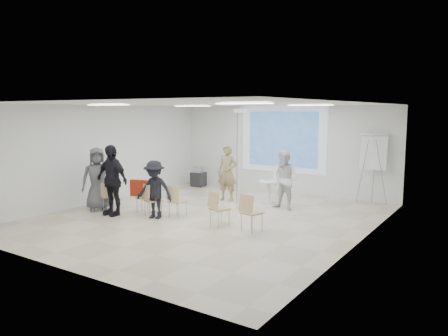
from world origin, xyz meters
The scene contains 30 objects.
floor centered at (0.00, 0.00, -0.05)m, with size 8.00×9.00×0.10m, color beige.
ceiling centered at (0.00, 0.00, 3.05)m, with size 8.00×9.00×0.10m, color white.
wall_back centered at (0.00, 4.55, 1.50)m, with size 8.00×0.10×3.00m, color silver.
wall_left centered at (-4.05, 0.00, 1.50)m, with size 0.10×9.00×3.00m, color silver.
wall_right centered at (4.05, 0.00, 1.50)m, with size 0.10×9.00×3.00m, color silver.
projection_halo centered at (0.00, 4.49, 1.85)m, with size 3.20×0.01×2.30m, color silver.
projection_image centered at (0.00, 4.47, 1.85)m, with size 2.60×0.01×1.90m, color #2E619F.
pedestal_table centered at (0.47, 2.59, 0.40)m, with size 0.67×0.67×0.71m.
player_left centered at (-0.79, 2.19, 1.01)m, with size 0.73×0.50×2.01m, color #97845C.
player_right centered at (1.24, 2.06, 0.95)m, with size 0.92×0.73×1.90m, color white.
controller_left centered at (-0.61, 2.44, 1.33)m, with size 0.04×0.13×0.04m, color white.
controller_right centered at (1.06, 2.31, 1.28)m, with size 0.04×0.11×0.04m, color silver.
chair_far_left centered at (-2.77, -0.87, 0.48)m, with size 0.51×0.52×0.82m.
chair_left_mid centered at (-1.83, -0.49, 0.50)m, with size 0.51×0.53×0.84m.
chair_left_inner centered at (-1.36, -0.71, 0.52)m, with size 0.55×0.57×0.88m.
chair_center centered at (-0.73, -0.42, 0.51)m, with size 0.40×0.43×0.86m.
chair_right_inner centered at (0.71, -0.58, 0.52)m, with size 0.53×0.55×0.87m.
chair_right_far centered at (1.61, -0.57, 0.54)m, with size 0.52×0.54×0.91m.
red_jacket centered at (-1.85, -0.64, 0.72)m, with size 0.48×0.11×0.45m, color #A02713.
laptop centered at (-1.33, -0.63, 0.47)m, with size 0.32×0.23×0.03m, color black.
audience_left centered at (-2.37, -1.14, 1.10)m, with size 1.28×0.77×2.20m, color black.
audience_mid centered at (-1.14, -0.78, 0.87)m, with size 1.13×0.61×1.74m, color black.
audience_outer centered at (-3.14, -0.96, 1.01)m, with size 0.98×0.65×2.01m, color #58585D.
flipchart_easel centered at (3.16, 4.21, 1.58)m, with size 0.93×0.70×2.14m.
av_cart centered at (-3.11, 3.79, 0.35)m, with size 0.52×0.42×0.75m.
ceiling_projector centered at (0.10, 1.49, 2.69)m, with size 0.30×0.25×3.00m.
fluor_panel_nw centered at (-2.00, 2.00, 2.97)m, with size 1.20×0.30×0.02m, color white.
fluor_panel_ne centered at (2.00, 2.00, 2.97)m, with size 1.20×0.30×0.02m, color white.
fluor_panel_sw centered at (-2.00, -1.50, 2.97)m, with size 1.20×0.30×0.02m, color white.
fluor_panel_se centered at (2.00, -1.50, 2.97)m, with size 1.20×0.30×0.02m, color white.
Camera 1 is at (6.57, -9.20, 2.83)m, focal length 35.00 mm.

